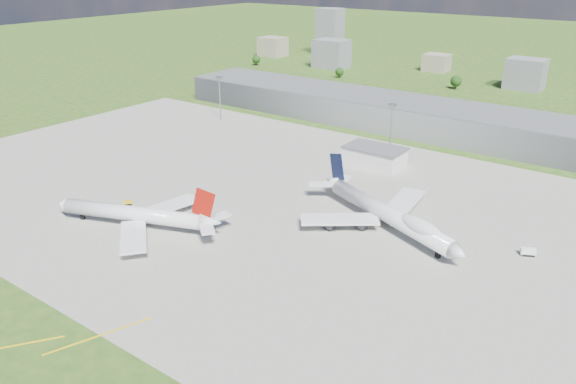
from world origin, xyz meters
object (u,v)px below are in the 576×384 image
Objects in this scene: airliner_red_twin at (139,215)px; van_white_near at (395,223)px; airliner_blue_quad at (389,215)px; tug_yellow at (128,203)px; van_white_far at (528,252)px.

airliner_red_twin reaches higher than van_white_near.
airliner_blue_quad reaches higher than van_white_near.
airliner_blue_quad is (71.75, 51.52, 0.61)m from airliner_red_twin.
airliner_blue_quad reaches higher than tug_yellow.
van_white_far is at bearing -30.46° from tug_yellow.
airliner_red_twin is at bearing 125.38° from van_white_near.
airliner_blue_quad is 5.48m from van_white_near.
van_white_near is at bearing 93.91° from airliner_blue_quad.
van_white_near is at bearing 160.79° from van_white_far.
airliner_blue_quad is at bearing -164.84° from airliner_red_twin.
van_white_far is (117.15, 60.51, -3.51)m from airliner_red_twin.
airliner_blue_quad is 13.58× the size of van_white_far.
van_white_near is 44.59m from van_white_far.
airliner_blue_quad reaches higher than airliner_red_twin.
tug_yellow is at bearing -132.67° from airliner_blue_quad.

